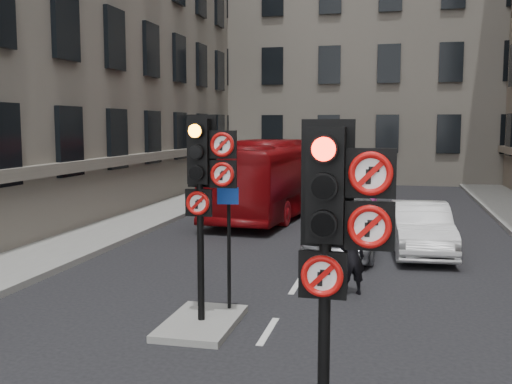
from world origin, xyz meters
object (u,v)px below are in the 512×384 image
at_px(bus_red, 276,177).
at_px(info_sign, 229,231).
at_px(signal_near, 334,223).
at_px(motorcycle, 323,250).
at_px(motorcyclist, 352,257).
at_px(car_white, 421,228).
at_px(signal_far, 204,173).
at_px(car_silver, 346,224).
at_px(car_pink, 352,202).

bearing_deg(bus_red, info_sign, -78.06).
height_order(signal_near, motorcycle, signal_near).
bearing_deg(motorcycle, motorcyclist, -70.50).
xyz_separation_m(car_white, motorcycle, (-2.36, -2.76, -0.14)).
xyz_separation_m(car_white, bus_red, (-5.28, 6.37, 0.77)).
relative_size(signal_far, motorcyclist, 2.28).
bearing_deg(motorcycle, car_silver, 76.09).
relative_size(signal_near, car_white, 0.85).
xyz_separation_m(signal_near, car_silver, (-0.72, 10.77, -1.80)).
xyz_separation_m(car_silver, car_pink, (-0.21, 5.42, -0.09)).
xyz_separation_m(signal_near, signal_far, (-2.60, 4.00, 0.12)).
distance_m(signal_near, car_silver, 10.94).
distance_m(motorcyclist, info_sign, 2.95).
xyz_separation_m(signal_far, info_sign, (0.21, 0.74, -1.11)).
bearing_deg(signal_near, info_sign, 116.73).
height_order(signal_near, bus_red, signal_near).
height_order(car_pink, info_sign, info_sign).
xyz_separation_m(car_pink, info_sign, (-1.46, -11.45, 0.89)).
relative_size(motorcyclist, info_sign, 0.69).
height_order(bus_red, motorcyclist, bus_red).
distance_m(signal_near, car_white, 11.30).
relative_size(signal_near, car_silver, 0.77).
xyz_separation_m(signal_near, car_white, (1.30, 11.07, -1.89)).
distance_m(car_silver, motorcycle, 2.50).
xyz_separation_m(signal_near, info_sign, (-2.39, 4.74, -0.99)).
bearing_deg(car_pink, bus_red, 152.93).
distance_m(bus_red, info_sign, 12.80).
bearing_deg(bus_red, car_white, -45.56).
height_order(car_silver, info_sign, info_sign).
bearing_deg(motorcyclist, car_silver, -105.14).
relative_size(signal_far, car_pink, 0.74).
xyz_separation_m(motorcyclist, info_sign, (-2.12, -1.88, 0.81)).
relative_size(signal_near, bus_red, 0.34).
xyz_separation_m(signal_far, car_pink, (1.67, 12.19, -2.00)).
height_order(car_white, motorcycle, car_white).
relative_size(car_white, motorcycle, 2.27).
height_order(bus_red, info_sign, bus_red).
bearing_deg(car_white, motorcycle, -134.77).
relative_size(car_silver, info_sign, 2.03).
height_order(car_pink, bus_red, bus_red).
xyz_separation_m(car_silver, car_white, (2.02, 0.30, -0.09)).
bearing_deg(car_pink, car_silver, -92.64).
bearing_deg(car_pink, car_white, -71.36).
distance_m(car_pink, motorcycle, 7.89).
bearing_deg(car_silver, motorcycle, -94.78).
relative_size(car_silver, motorcycle, 2.48).
distance_m(car_silver, car_pink, 5.42).
distance_m(motorcycle, motorcyclist, 1.87).
bearing_deg(signal_far, info_sign, 73.83).
distance_m(car_white, car_pink, 5.59).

